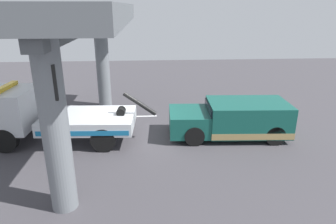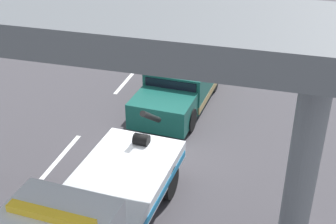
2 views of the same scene
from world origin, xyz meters
name	(u,v)px [view 1 (image 1 of 2)]	position (x,y,z in m)	size (l,w,h in m)	color
ground_plane	(130,139)	(0.00, 0.00, -0.05)	(60.00, 40.00, 0.10)	#423F44
lane_stripe_west	(243,114)	(-6.00, -2.77, 0.00)	(2.60, 0.16, 0.01)	silver
lane_stripe_mid	(132,116)	(0.00, -2.77, 0.00)	(2.60, 0.16, 0.01)	silver
lane_stripe_east	(16,119)	(6.00, -2.77, 0.00)	(2.60, 0.16, 0.01)	silver
tow_truck_white	(43,115)	(3.61, -0.04, 1.20)	(7.30, 2.69, 2.46)	silver
towed_van_green	(234,119)	(-4.66, 0.00, 0.78)	(5.30, 2.44, 1.58)	#145147
overpass_structure	(82,25)	(1.63, 0.00, 4.84)	(3.60, 11.27, 5.63)	slate
traffic_light_near	(55,108)	(1.52, 4.78, 3.09)	(0.39, 0.32, 4.23)	#515456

